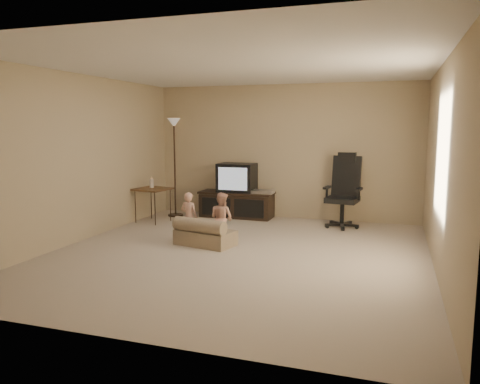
{
  "coord_description": "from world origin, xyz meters",
  "views": [
    {
      "loc": [
        1.98,
        -5.87,
        1.73
      ],
      "look_at": [
        -0.16,
        0.6,
        0.77
      ],
      "focal_mm": 35.0,
      "sensor_mm": 36.0,
      "label": 1
    }
  ],
  "objects_px": {
    "tv_stand": "(237,195)",
    "toddler_left": "(189,217)",
    "toddler_right": "(222,218)",
    "side_table": "(153,189)",
    "floor_lamp": "(174,145)",
    "child_sofa": "(204,234)",
    "office_chair": "(343,201)"
  },
  "relations": [
    {
      "from": "side_table",
      "to": "toddler_left",
      "type": "xyz_separation_m",
      "value": [
        1.25,
        -1.16,
        -0.22
      ]
    },
    {
      "from": "floor_lamp",
      "to": "child_sofa",
      "type": "bearing_deg",
      "value": -54.08
    },
    {
      "from": "tv_stand",
      "to": "floor_lamp",
      "type": "bearing_deg",
      "value": -166.27
    },
    {
      "from": "office_chair",
      "to": "toddler_left",
      "type": "xyz_separation_m",
      "value": [
        -2.08,
        -1.81,
        -0.08
      ]
    },
    {
      "from": "toddler_left",
      "to": "toddler_right",
      "type": "height_order",
      "value": "toddler_right"
    },
    {
      "from": "floor_lamp",
      "to": "toddler_right",
      "type": "xyz_separation_m",
      "value": [
        1.62,
        -1.76,
        -0.99
      ]
    },
    {
      "from": "tv_stand",
      "to": "child_sofa",
      "type": "xyz_separation_m",
      "value": [
        0.23,
        -2.2,
        -0.26
      ]
    },
    {
      "from": "tv_stand",
      "to": "toddler_left",
      "type": "distance_m",
      "value": 2.07
    },
    {
      "from": "side_table",
      "to": "floor_lamp",
      "type": "distance_m",
      "value": 1.01
    },
    {
      "from": "toddler_right",
      "to": "toddler_left",
      "type": "bearing_deg",
      "value": 26.79
    },
    {
      "from": "floor_lamp",
      "to": "side_table",
      "type": "bearing_deg",
      "value": -102.21
    },
    {
      "from": "floor_lamp",
      "to": "toddler_right",
      "type": "bearing_deg",
      "value": -47.41
    },
    {
      "from": "child_sofa",
      "to": "toddler_right",
      "type": "height_order",
      "value": "toddler_right"
    },
    {
      "from": "child_sofa",
      "to": "toddler_right",
      "type": "distance_m",
      "value": 0.35
    },
    {
      "from": "child_sofa",
      "to": "toddler_left",
      "type": "distance_m",
      "value": 0.38
    },
    {
      "from": "floor_lamp",
      "to": "toddler_left",
      "type": "distance_m",
      "value": 2.33
    },
    {
      "from": "side_table",
      "to": "floor_lamp",
      "type": "height_order",
      "value": "floor_lamp"
    },
    {
      "from": "floor_lamp",
      "to": "toddler_left",
      "type": "bearing_deg",
      "value": -58.31
    },
    {
      "from": "child_sofa",
      "to": "toddler_left",
      "type": "xyz_separation_m",
      "value": [
        -0.29,
        0.14,
        0.21
      ]
    },
    {
      "from": "tv_stand",
      "to": "toddler_right",
      "type": "distance_m",
      "value": 2.08
    },
    {
      "from": "toddler_left",
      "to": "child_sofa",
      "type": "bearing_deg",
      "value": 162.56
    },
    {
      "from": "side_table",
      "to": "child_sofa",
      "type": "bearing_deg",
      "value": -40.11
    },
    {
      "from": "tv_stand",
      "to": "toddler_left",
      "type": "xyz_separation_m",
      "value": [
        -0.06,
        -2.07,
        -0.05
      ]
    },
    {
      "from": "side_table",
      "to": "floor_lamp",
      "type": "xyz_separation_m",
      "value": [
        0.14,
        0.64,
        0.77
      ]
    },
    {
      "from": "floor_lamp",
      "to": "child_sofa",
      "type": "distance_m",
      "value": 2.67
    },
    {
      "from": "side_table",
      "to": "toddler_left",
      "type": "distance_m",
      "value": 1.72
    },
    {
      "from": "office_chair",
      "to": "tv_stand",
      "type": "bearing_deg",
      "value": -179.34
    },
    {
      "from": "floor_lamp",
      "to": "tv_stand",
      "type": "bearing_deg",
      "value": 13.09
    },
    {
      "from": "tv_stand",
      "to": "side_table",
      "type": "bearing_deg",
      "value": -144.55
    },
    {
      "from": "tv_stand",
      "to": "side_table",
      "type": "xyz_separation_m",
      "value": [
        -1.31,
        -0.91,
        0.17
      ]
    },
    {
      "from": "tv_stand",
      "to": "office_chair",
      "type": "height_order",
      "value": "office_chair"
    },
    {
      "from": "child_sofa",
      "to": "toddler_right",
      "type": "xyz_separation_m",
      "value": [
        0.21,
        0.18,
        0.22
      ]
    }
  ]
}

